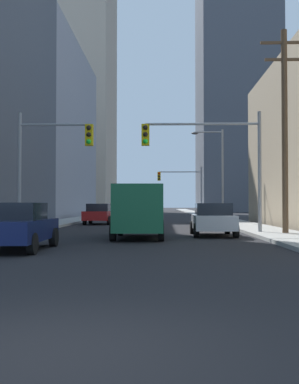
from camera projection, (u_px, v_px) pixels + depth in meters
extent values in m
plane|color=black|center=(44.00, 356.00, 4.47)|extent=(400.00, 400.00, 0.00)
cube|color=#9E9E99|center=(97.00, 216.00, 54.61)|extent=(2.62, 160.00, 0.15)
cube|color=#9E9E99|center=(209.00, 216.00, 54.25)|extent=(2.62, 160.00, 0.15)
cube|color=#195938|center=(139.00, 208.00, 20.11)|extent=(2.10, 5.24, 1.90)
cube|color=black|center=(142.00, 199.00, 22.73)|extent=(1.76, 0.05, 0.60)
cylinder|color=black|center=(120.00, 228.00, 21.78)|extent=(0.24, 0.72, 0.72)
cylinder|color=black|center=(161.00, 228.00, 21.72)|extent=(0.24, 0.72, 0.72)
cylinder|color=black|center=(113.00, 232.00, 18.45)|extent=(0.24, 0.72, 0.72)
cylinder|color=black|center=(161.00, 232.00, 18.40)|extent=(0.24, 0.72, 0.72)
cube|color=#141E4C|center=(17.00, 230.00, 14.82)|extent=(1.89, 4.24, 0.65)
cube|color=black|center=(16.00, 211.00, 14.68)|extent=(1.62, 1.93, 0.55)
cylinder|color=black|center=(5.00, 237.00, 16.18)|extent=(0.22, 0.64, 0.64)
cylinder|color=black|center=(54.00, 237.00, 16.13)|extent=(0.22, 0.64, 0.64)
cylinder|color=black|center=(32.00, 244.00, 13.44)|extent=(0.22, 0.64, 0.64)
cube|color=#B7BABF|center=(213.00, 222.00, 21.62)|extent=(1.86, 4.22, 0.65)
cube|color=black|center=(213.00, 209.00, 21.49)|extent=(1.61, 1.92, 0.55)
cylinder|color=black|center=(192.00, 227.00, 22.98)|extent=(0.22, 0.64, 0.64)
cylinder|color=black|center=(227.00, 227.00, 22.93)|extent=(0.22, 0.64, 0.64)
cylinder|color=black|center=(196.00, 231.00, 20.29)|extent=(0.22, 0.64, 0.64)
cylinder|color=black|center=(236.00, 231.00, 20.25)|extent=(0.22, 0.64, 0.64)
cube|color=maroon|center=(99.00, 215.00, 34.32)|extent=(1.96, 4.27, 0.65)
cube|color=black|center=(99.00, 207.00, 34.19)|extent=(1.66, 1.96, 0.55)
cylinder|color=black|center=(91.00, 219.00, 35.68)|extent=(0.22, 0.64, 0.64)
cylinder|color=black|center=(113.00, 219.00, 35.63)|extent=(0.22, 0.64, 0.64)
cylinder|color=black|center=(85.00, 220.00, 32.99)|extent=(0.22, 0.64, 0.64)
cylinder|color=black|center=(109.00, 220.00, 32.95)|extent=(0.22, 0.64, 0.64)
cube|color=slate|center=(116.00, 212.00, 47.29)|extent=(1.95, 4.26, 0.65)
cube|color=black|center=(116.00, 207.00, 47.16)|extent=(1.65, 1.96, 0.55)
cylinder|color=black|center=(109.00, 215.00, 48.65)|extent=(0.22, 0.64, 0.64)
cylinder|color=black|center=(125.00, 215.00, 48.60)|extent=(0.22, 0.64, 0.64)
cylinder|color=black|center=(106.00, 216.00, 45.96)|extent=(0.22, 0.64, 0.64)
cylinder|color=black|center=(123.00, 216.00, 45.91)|extent=(0.22, 0.64, 0.64)
cylinder|color=gray|center=(19.00, 173.00, 22.79)|extent=(0.18, 0.18, 6.00)
cylinder|color=gray|center=(54.00, 125.00, 22.81)|extent=(3.45, 0.12, 0.12)
cube|color=gold|center=(89.00, 135.00, 22.75)|extent=(0.38, 0.30, 1.05)
sphere|color=black|center=(89.00, 128.00, 22.59)|extent=(0.24, 0.24, 0.24)
sphere|color=black|center=(89.00, 135.00, 22.58)|extent=(0.24, 0.24, 0.24)
sphere|color=#19D833|center=(89.00, 142.00, 22.57)|extent=(0.24, 0.24, 0.24)
cylinder|color=gray|center=(260.00, 173.00, 22.47)|extent=(0.18, 0.18, 6.00)
cylinder|color=gray|center=(202.00, 124.00, 22.61)|extent=(5.56, 0.12, 0.12)
cube|color=gold|center=(145.00, 135.00, 22.67)|extent=(0.38, 0.30, 1.05)
sphere|color=black|center=(145.00, 127.00, 22.51)|extent=(0.24, 0.24, 0.24)
sphere|color=black|center=(145.00, 134.00, 22.50)|extent=(0.24, 0.24, 0.24)
sphere|color=#19D833|center=(145.00, 141.00, 22.49)|extent=(0.24, 0.24, 0.24)
cylinder|color=gray|center=(201.00, 192.00, 55.75)|extent=(0.18, 0.18, 6.00)
cylinder|color=gray|center=(180.00, 172.00, 55.89)|extent=(5.11, 0.12, 0.12)
cube|color=gold|center=(159.00, 176.00, 55.94)|extent=(0.38, 0.30, 1.05)
sphere|color=red|center=(159.00, 173.00, 55.78)|extent=(0.24, 0.24, 0.24)
sphere|color=black|center=(159.00, 176.00, 55.77)|extent=(0.24, 0.24, 0.24)
sphere|color=black|center=(159.00, 179.00, 55.76)|extent=(0.24, 0.24, 0.24)
cylinder|color=brown|center=(285.00, 132.00, 21.54)|extent=(0.28, 0.28, 9.64)
cube|color=brown|center=(284.00, 43.00, 21.65)|extent=(2.20, 0.12, 0.12)
cube|color=brown|center=(284.00, 60.00, 21.63)|extent=(1.80, 0.12, 0.12)
cylinder|color=gray|center=(222.00, 176.00, 37.08)|extent=(0.16, 0.16, 7.50)
cylinder|color=gray|center=(209.00, 132.00, 37.21)|extent=(2.20, 0.10, 0.10)
ellipsoid|color=#4C4C51|center=(195.00, 133.00, 37.23)|extent=(0.56, 0.32, 0.20)
cube|color=#93939E|center=(10.00, 130.00, 53.21)|extent=(15.95, 28.18, 19.99)
cube|color=#B7A893|center=(60.00, 78.00, 92.78)|extent=(20.79, 20.20, 53.50)
cube|color=#4C515B|center=(235.00, 35.00, 96.71)|extent=(15.16, 21.44, 73.65)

